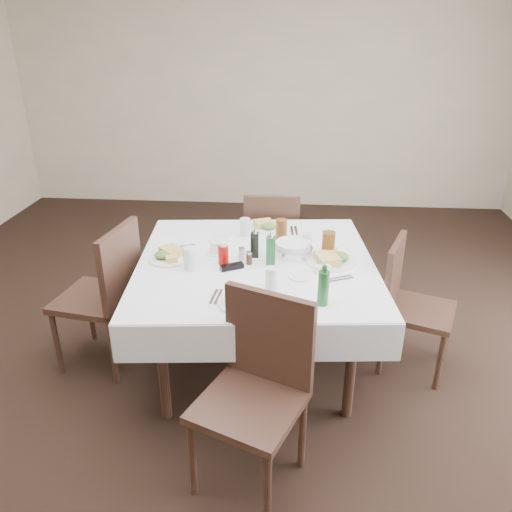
# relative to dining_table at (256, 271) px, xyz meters

# --- Properties ---
(ground_plane) EXTENTS (7.00, 7.00, 0.00)m
(ground_plane) POSITION_rel_dining_table_xyz_m (-0.17, -0.13, -0.69)
(ground_plane) COLOR black
(room_shell) EXTENTS (6.04, 7.04, 2.80)m
(room_shell) POSITION_rel_dining_table_xyz_m (-0.17, -0.13, 1.02)
(room_shell) COLOR #C0B3A0
(room_shell) RESTS_ON ground
(dining_table) EXTENTS (1.60, 1.60, 0.76)m
(dining_table) POSITION_rel_dining_table_xyz_m (0.00, 0.00, 0.00)
(dining_table) COLOR #301C15
(dining_table) RESTS_ON ground
(chair_north) EXTENTS (0.43, 0.43, 0.92)m
(chair_north) POSITION_rel_dining_table_xyz_m (0.06, 0.93, -0.17)
(chair_north) COLOR #301C15
(chair_north) RESTS_ON ground
(chair_south) EXTENTS (0.61, 0.61, 0.98)m
(chair_south) POSITION_rel_dining_table_xyz_m (0.08, -0.90, -0.13)
(chair_south) COLOR #301C15
(chair_south) RESTS_ON ground
(chair_east) EXTENTS (0.54, 0.54, 0.88)m
(chair_east) POSITION_rel_dining_table_xyz_m (0.98, 0.06, -0.19)
(chair_east) COLOR #301C15
(chair_east) RESTS_ON ground
(chair_west) EXTENTS (0.54, 0.54, 0.99)m
(chair_west) POSITION_rel_dining_table_xyz_m (-0.95, -0.07, -0.13)
(chair_west) COLOR #301C15
(chair_west) RESTS_ON ground
(meal_north) EXTENTS (0.25, 0.25, 0.05)m
(meal_north) POSITION_rel_dining_table_xyz_m (0.04, 0.55, 0.09)
(meal_north) COLOR white
(meal_north) RESTS_ON dining_table
(meal_south) EXTENTS (0.28, 0.28, 0.06)m
(meal_south) POSITION_rel_dining_table_xyz_m (-0.02, -0.53, 0.10)
(meal_south) COLOR white
(meal_south) RESTS_ON dining_table
(meal_east) EXTENTS (0.31, 0.31, 0.07)m
(meal_east) POSITION_rel_dining_table_xyz_m (0.47, 0.01, 0.10)
(meal_east) COLOR white
(meal_east) RESTS_ON dining_table
(meal_west) EXTENTS (0.27, 0.27, 0.06)m
(meal_west) POSITION_rel_dining_table_xyz_m (-0.55, -0.01, 0.10)
(meal_west) COLOR white
(meal_west) RESTS_ON dining_table
(side_plate_a) EXTENTS (0.15, 0.15, 0.01)m
(side_plate_a) POSITION_rel_dining_table_xyz_m (-0.27, 0.31, 0.08)
(side_plate_a) COLOR white
(side_plate_a) RESTS_ON dining_table
(side_plate_b) EXTENTS (0.15, 0.15, 0.01)m
(side_plate_b) POSITION_rel_dining_table_xyz_m (0.28, -0.21, 0.08)
(side_plate_b) COLOR white
(side_plate_b) RESTS_ON dining_table
(water_n) EXTENTS (0.07, 0.07, 0.13)m
(water_n) POSITION_rel_dining_table_xyz_m (-0.11, 0.41, 0.14)
(water_n) COLOR silver
(water_n) RESTS_ON dining_table
(water_s) EXTENTS (0.07, 0.07, 0.13)m
(water_s) POSITION_rel_dining_table_xyz_m (0.12, -0.37, 0.14)
(water_s) COLOR silver
(water_s) RESTS_ON dining_table
(water_e) EXTENTS (0.06, 0.06, 0.12)m
(water_e) POSITION_rel_dining_table_xyz_m (0.32, 0.20, 0.13)
(water_e) COLOR silver
(water_e) RESTS_ON dining_table
(water_w) EXTENTS (0.08, 0.08, 0.14)m
(water_w) POSITION_rel_dining_table_xyz_m (-0.39, -0.15, 0.14)
(water_w) COLOR silver
(water_w) RESTS_ON dining_table
(iced_tea_a) EXTENTS (0.08, 0.08, 0.16)m
(iced_tea_a) POSITION_rel_dining_table_xyz_m (0.15, 0.32, 0.15)
(iced_tea_a) COLOR brown
(iced_tea_a) RESTS_ON dining_table
(iced_tea_b) EXTENTS (0.08, 0.08, 0.17)m
(iced_tea_b) POSITION_rel_dining_table_xyz_m (0.45, 0.09, 0.16)
(iced_tea_b) COLOR brown
(iced_tea_b) RESTS_ON dining_table
(bread_basket) EXTENTS (0.25, 0.25, 0.08)m
(bread_basket) POSITION_rel_dining_table_xyz_m (0.23, 0.12, 0.11)
(bread_basket) COLOR silver
(bread_basket) RESTS_ON dining_table
(oil_cruet_dark) EXTENTS (0.05, 0.05, 0.21)m
(oil_cruet_dark) POSITION_rel_dining_table_xyz_m (-0.01, 0.06, 0.16)
(oil_cruet_dark) COLOR black
(oil_cruet_dark) RESTS_ON dining_table
(oil_cruet_green) EXTENTS (0.05, 0.05, 0.23)m
(oil_cruet_green) POSITION_rel_dining_table_xyz_m (0.09, -0.04, 0.17)
(oil_cruet_green) COLOR #1F612B
(oil_cruet_green) RESTS_ON dining_table
(ketchup_bottle) EXTENTS (0.06, 0.06, 0.14)m
(ketchup_bottle) POSITION_rel_dining_table_xyz_m (-0.20, -0.06, 0.14)
(ketchup_bottle) COLOR #A60B06
(ketchup_bottle) RESTS_ON dining_table
(salt_shaker) EXTENTS (0.04, 0.04, 0.09)m
(salt_shaker) POSITION_rel_dining_table_xyz_m (-0.09, -0.00, 0.12)
(salt_shaker) COLOR white
(salt_shaker) RESTS_ON dining_table
(pepper_shaker) EXTENTS (0.04, 0.04, 0.08)m
(pepper_shaker) POSITION_rel_dining_table_xyz_m (-0.04, -0.05, 0.11)
(pepper_shaker) COLOR #3F291C
(pepper_shaker) RESTS_ON dining_table
(coffee_mug) EXTENTS (0.12, 0.12, 0.09)m
(coffee_mug) POSITION_rel_dining_table_xyz_m (-0.26, 0.09, 0.11)
(coffee_mug) COLOR white
(coffee_mug) RESTS_ON dining_table
(sunglasses) EXTENTS (0.15, 0.11, 0.03)m
(sunglasses) POSITION_rel_dining_table_xyz_m (-0.14, -0.13, 0.09)
(sunglasses) COLOR black
(sunglasses) RESTS_ON dining_table
(green_bottle) EXTENTS (0.06, 0.06, 0.23)m
(green_bottle) POSITION_rel_dining_table_xyz_m (0.39, -0.51, 0.17)
(green_bottle) COLOR #1F612B
(green_bottle) RESTS_ON dining_table
(sugar_caddy) EXTENTS (0.11, 0.09, 0.05)m
(sugar_caddy) POSITION_rel_dining_table_xyz_m (0.41, -0.13, 0.10)
(sugar_caddy) COLOR white
(sugar_caddy) RESTS_ON dining_table
(cutlery_n) EXTENTS (0.06, 0.19, 0.01)m
(cutlery_n) POSITION_rel_dining_table_xyz_m (0.23, 0.50, 0.08)
(cutlery_n) COLOR silver
(cutlery_n) RESTS_ON dining_table
(cutlery_s) EXTENTS (0.05, 0.17, 0.01)m
(cutlery_s) POSITION_rel_dining_table_xyz_m (-0.18, -0.48, 0.08)
(cutlery_s) COLOR silver
(cutlery_s) RESTS_ON dining_table
(cutlery_e) EXTENTS (0.19, 0.12, 0.01)m
(cutlery_e) POSITION_rel_dining_table_xyz_m (0.50, -0.22, 0.08)
(cutlery_e) COLOR silver
(cutlery_e) RESTS_ON dining_table
(cutlery_w) EXTENTS (0.18, 0.11, 0.01)m
(cutlery_w) POSITION_rel_dining_table_xyz_m (-0.51, 0.16, 0.08)
(cutlery_w) COLOR silver
(cutlery_w) RESTS_ON dining_table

